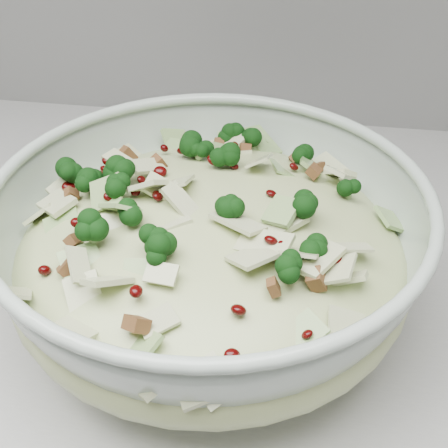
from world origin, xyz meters
TOP-DOWN VIEW (x-y plane):
  - mixing_bowl at (0.08, 1.60)m, footprint 0.38×0.38m
  - salad at (0.08, 1.60)m, footprint 0.38×0.38m

SIDE VIEW (x-z plane):
  - mixing_bowl at x=0.08m, z-range 0.90..1.03m
  - salad at x=0.08m, z-range 0.92..1.05m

